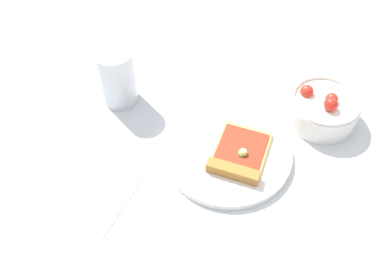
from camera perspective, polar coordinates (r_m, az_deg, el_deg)
ground_plane at (r=0.83m, az=3.00°, el=-0.43°), size 2.40×2.40×0.00m
plate at (r=0.79m, az=4.70°, el=-3.14°), size 0.23×0.23×0.01m
pizza_slice_main at (r=0.77m, az=6.18°, el=-3.69°), size 0.12×0.14×0.02m
salad_bowl at (r=0.86m, az=16.78°, el=2.49°), size 0.13×0.13×0.07m
soda_glass at (r=0.86m, az=-9.60°, el=6.33°), size 0.07×0.07×0.12m
paper_napkin at (r=0.77m, az=-13.02°, el=-7.92°), size 0.17×0.17×0.00m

